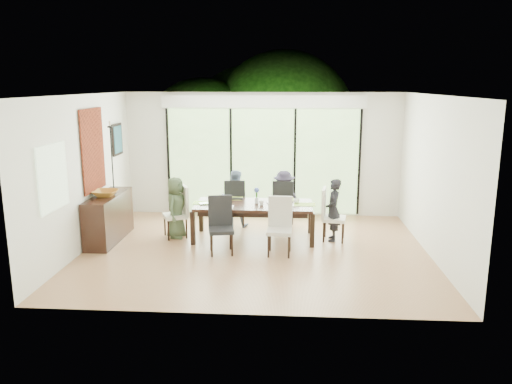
# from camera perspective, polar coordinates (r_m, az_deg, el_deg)

# --- Properties ---
(floor) EXTENTS (6.00, 5.00, 0.01)m
(floor) POSITION_cam_1_polar(r_m,az_deg,el_deg) (8.86, -0.11, -6.71)
(floor) COLOR brown
(floor) RESTS_ON ground
(ceiling) EXTENTS (6.00, 5.00, 0.01)m
(ceiling) POSITION_cam_1_polar(r_m,az_deg,el_deg) (8.38, -0.12, 11.10)
(ceiling) COLOR white
(ceiling) RESTS_ON wall_back
(wall_back) EXTENTS (6.00, 0.02, 2.70)m
(wall_back) POSITION_cam_1_polar(r_m,az_deg,el_deg) (10.99, 0.79, 4.31)
(wall_back) COLOR silver
(wall_back) RESTS_ON floor
(wall_front) EXTENTS (6.00, 0.02, 2.70)m
(wall_front) POSITION_cam_1_polar(r_m,az_deg,el_deg) (6.07, -1.75, -2.34)
(wall_front) COLOR white
(wall_front) RESTS_ON floor
(wall_left) EXTENTS (0.02, 5.00, 2.70)m
(wall_left) POSITION_cam_1_polar(r_m,az_deg,el_deg) (9.22, -19.13, 2.06)
(wall_left) COLOR silver
(wall_left) RESTS_ON floor
(wall_right) EXTENTS (0.02, 5.00, 2.70)m
(wall_right) POSITION_cam_1_polar(r_m,az_deg,el_deg) (8.84, 19.76, 1.59)
(wall_right) COLOR silver
(wall_right) RESTS_ON floor
(glass_doors) EXTENTS (4.20, 0.02, 2.30)m
(glass_doors) POSITION_cam_1_polar(r_m,az_deg,el_deg) (10.97, 0.78, 3.50)
(glass_doors) COLOR #598C3F
(glass_doors) RESTS_ON wall_back
(blinds_header) EXTENTS (4.40, 0.06, 0.28)m
(blinds_header) POSITION_cam_1_polar(r_m,az_deg,el_deg) (10.84, 0.80, 10.30)
(blinds_header) COLOR white
(blinds_header) RESTS_ON wall_back
(mullion_a) EXTENTS (0.05, 0.04, 2.30)m
(mullion_a) POSITION_cam_1_polar(r_m,az_deg,el_deg) (11.27, -9.97, 3.55)
(mullion_a) COLOR black
(mullion_a) RESTS_ON wall_back
(mullion_b) EXTENTS (0.05, 0.04, 2.30)m
(mullion_b) POSITION_cam_1_polar(r_m,az_deg,el_deg) (11.02, -2.87, 3.53)
(mullion_b) COLOR black
(mullion_b) RESTS_ON wall_back
(mullion_c) EXTENTS (0.05, 0.04, 2.30)m
(mullion_c) POSITION_cam_1_polar(r_m,az_deg,el_deg) (10.95, 4.45, 3.45)
(mullion_c) COLOR black
(mullion_c) RESTS_ON wall_back
(mullion_d) EXTENTS (0.05, 0.04, 2.30)m
(mullion_d) POSITION_cam_1_polar(r_m,az_deg,el_deg) (11.05, 11.74, 3.31)
(mullion_d) COLOR black
(mullion_d) RESTS_ON wall_back
(side_window) EXTENTS (0.02, 0.90, 1.00)m
(side_window) POSITION_cam_1_polar(r_m,az_deg,el_deg) (8.11, -22.19, 1.56)
(side_window) COLOR #8CAD7F
(side_window) RESTS_ON wall_left
(deck) EXTENTS (6.00, 1.80, 0.10)m
(deck) POSITION_cam_1_polar(r_m,az_deg,el_deg) (12.13, 1.00, -1.66)
(deck) COLOR #503B22
(deck) RESTS_ON ground
(rail_top) EXTENTS (6.00, 0.08, 0.06)m
(rail_top) POSITION_cam_1_polar(r_m,az_deg,el_deg) (12.78, 1.19, 1.82)
(rail_top) COLOR brown
(rail_top) RESTS_ON deck
(foliage_left) EXTENTS (3.20, 3.20, 3.20)m
(foliage_left) POSITION_cam_1_polar(r_m,az_deg,el_deg) (13.84, -6.11, 6.28)
(foliage_left) COLOR #14380F
(foliage_left) RESTS_ON ground
(foliage_mid) EXTENTS (4.00, 4.00, 4.00)m
(foliage_mid) POSITION_cam_1_polar(r_m,az_deg,el_deg) (14.20, 3.15, 7.95)
(foliage_mid) COLOR #14380F
(foliage_mid) RESTS_ON ground
(foliage_right) EXTENTS (2.80, 2.80, 2.80)m
(foliage_right) POSITION_cam_1_polar(r_m,az_deg,el_deg) (13.55, 10.74, 5.24)
(foliage_right) COLOR #14380F
(foliage_right) RESTS_ON ground
(foliage_far) EXTENTS (3.60, 3.60, 3.60)m
(foliage_far) POSITION_cam_1_polar(r_m,az_deg,el_deg) (14.95, -0.69, 7.50)
(foliage_far) COLOR #14380F
(foliage_far) RESTS_ON ground
(table_top) EXTENTS (2.17, 1.00, 0.05)m
(table_top) POSITION_cam_1_polar(r_m,az_deg,el_deg) (9.33, -0.26, -1.52)
(table_top) COLOR black
(table_top) RESTS_ON floor
(table_apron) EXTENTS (1.99, 0.81, 0.09)m
(table_apron) POSITION_cam_1_polar(r_m,az_deg,el_deg) (9.35, -0.26, -2.00)
(table_apron) COLOR black
(table_apron) RESTS_ON floor
(table_leg_fl) EXTENTS (0.08, 0.08, 0.62)m
(table_leg_fl) POSITION_cam_1_polar(r_m,az_deg,el_deg) (9.15, -7.23, -4.11)
(table_leg_fl) COLOR black
(table_leg_fl) RESTS_ON floor
(table_leg_fr) EXTENTS (0.08, 0.08, 0.62)m
(table_leg_fr) POSITION_cam_1_polar(r_m,az_deg,el_deg) (8.99, 6.45, -4.37)
(table_leg_fr) COLOR black
(table_leg_fr) RESTS_ON floor
(table_leg_bl) EXTENTS (0.08, 0.08, 0.62)m
(table_leg_bl) POSITION_cam_1_polar(r_m,az_deg,el_deg) (9.96, -6.29, -2.71)
(table_leg_bl) COLOR black
(table_leg_bl) RESTS_ON floor
(table_leg_br) EXTENTS (0.08, 0.08, 0.62)m
(table_leg_br) POSITION_cam_1_polar(r_m,az_deg,el_deg) (9.82, 6.23, -2.93)
(table_leg_br) COLOR black
(table_leg_br) RESTS_ON floor
(chair_left_end) EXTENTS (0.55, 0.55, 1.00)m
(chair_left_end) POSITION_cam_1_polar(r_m,az_deg,el_deg) (9.59, -9.24, -2.25)
(chair_left_end) COLOR white
(chair_left_end) RESTS_ON floor
(chair_right_end) EXTENTS (0.47, 0.47, 1.00)m
(chair_right_end) POSITION_cam_1_polar(r_m,az_deg,el_deg) (9.39, 8.93, -2.56)
(chair_right_end) COLOR white
(chair_right_end) RESTS_ON floor
(chair_far_left) EXTENTS (0.45, 0.45, 1.00)m
(chair_far_left) POSITION_cam_1_polar(r_m,az_deg,el_deg) (10.23, -2.43, -1.17)
(chair_far_left) COLOR black
(chair_far_left) RESTS_ON floor
(chair_far_right) EXTENTS (0.44, 0.44, 1.00)m
(chair_far_right) POSITION_cam_1_polar(r_m,az_deg,el_deg) (10.17, 3.18, -1.26)
(chair_far_right) COLOR black
(chair_far_right) RESTS_ON floor
(chair_near_left) EXTENTS (0.49, 0.49, 1.00)m
(chair_near_left) POSITION_cam_1_polar(r_m,az_deg,el_deg) (8.59, -4.01, -3.85)
(chair_near_left) COLOR black
(chair_near_left) RESTS_ON floor
(chair_near_right) EXTENTS (0.43, 0.43, 1.00)m
(chair_near_right) POSITION_cam_1_polar(r_m,az_deg,el_deg) (8.51, 2.69, -3.98)
(chair_near_right) COLOR beige
(chair_near_right) RESTS_ON floor
(person_left_end) EXTENTS (0.43, 0.60, 1.17)m
(person_left_end) POSITION_cam_1_polar(r_m,az_deg,el_deg) (9.57, -9.14, -1.75)
(person_left_end) COLOR #425438
(person_left_end) RESTS_ON floor
(person_right_end) EXTENTS (0.36, 0.56, 1.17)m
(person_right_end) POSITION_cam_1_polar(r_m,az_deg,el_deg) (9.36, 8.82, -2.05)
(person_right_end) COLOR black
(person_right_end) RESTS_ON floor
(person_far_left) EXTENTS (0.56, 0.37, 1.17)m
(person_far_left) POSITION_cam_1_polar(r_m,az_deg,el_deg) (10.19, -2.45, -0.73)
(person_far_left) COLOR slate
(person_far_left) RESTS_ON floor
(person_far_right) EXTENTS (0.59, 0.42, 1.17)m
(person_far_right) POSITION_cam_1_polar(r_m,az_deg,el_deg) (10.13, 3.18, -0.81)
(person_far_right) COLOR #241F2F
(person_far_right) RESTS_ON floor
(placemat_left) EXTENTS (0.40, 0.29, 0.01)m
(placemat_left) POSITION_cam_1_polar(r_m,az_deg,el_deg) (9.44, -6.02, -1.24)
(placemat_left) COLOR #89C546
(placemat_left) RESTS_ON table_top
(placemat_right) EXTENTS (0.40, 0.29, 0.01)m
(placemat_right) POSITION_cam_1_polar(r_m,az_deg,el_deg) (9.31, 5.59, -1.43)
(placemat_right) COLOR olive
(placemat_right) RESTS_ON table_top
(placemat_far_l) EXTENTS (0.40, 0.29, 0.01)m
(placemat_far_l) POSITION_cam_1_polar(r_m,az_deg,el_deg) (9.75, -2.73, -0.74)
(placemat_far_l) COLOR #97B03E
(placemat_far_l) RESTS_ON table_top
(placemat_far_r) EXTENTS (0.40, 0.29, 0.01)m
(placemat_far_r) POSITION_cam_1_polar(r_m,az_deg,el_deg) (9.69, 3.16, -0.83)
(placemat_far_r) COLOR olive
(placemat_far_r) RESTS_ON table_top
(placemat_paper) EXTENTS (0.40, 0.29, 0.01)m
(placemat_paper) POSITION_cam_1_polar(r_m,az_deg,el_deg) (9.09, -3.85, -1.73)
(placemat_paper) COLOR white
(placemat_paper) RESTS_ON table_top
(tablet_far_l) EXTENTS (0.24, 0.16, 0.01)m
(tablet_far_l) POSITION_cam_1_polar(r_m,az_deg,el_deg) (9.69, -2.17, -0.77)
(tablet_far_l) COLOR black
(tablet_far_l) RESTS_ON table_top
(tablet_far_r) EXTENTS (0.22, 0.15, 0.01)m
(tablet_far_r) POSITION_cam_1_polar(r_m,az_deg,el_deg) (9.64, 2.86, -0.85)
(tablet_far_r) COLOR black
(tablet_far_r) RESTS_ON table_top
(papers) EXTENTS (0.27, 0.20, 0.00)m
(papers) POSITION_cam_1_polar(r_m,az_deg,el_deg) (9.25, 4.05, -1.48)
(papers) COLOR white
(papers) RESTS_ON table_top
(platter_base) EXTENTS (0.24, 0.24, 0.02)m
(platter_base) POSITION_cam_1_polar(r_m,az_deg,el_deg) (9.09, -3.86, -1.65)
(platter_base) COLOR white
(platter_base) RESTS_ON table_top
(platter_snacks) EXTENTS (0.18, 0.18, 0.01)m
(platter_snacks) POSITION_cam_1_polar(r_m,az_deg,el_deg) (9.08, -3.86, -1.55)
(platter_snacks) COLOR #D85D19
(platter_snacks) RESTS_ON table_top
(vase) EXTENTS (0.07, 0.07, 0.11)m
(vase) POSITION_cam_1_polar(r_m,az_deg,el_deg) (9.36, 0.07, -0.96)
(vase) COLOR silver
(vase) RESTS_ON table_top
(hyacinth_stems) EXTENTS (0.04, 0.04, 0.14)m
(hyacinth_stems) POSITION_cam_1_polar(r_m,az_deg,el_deg) (9.33, 0.07, -0.32)
(hyacinth_stems) COLOR #337226
(hyacinth_stems) RESTS_ON table_top
(hyacinth_blooms) EXTENTS (0.10, 0.10, 0.10)m
(hyacinth_blooms) POSITION_cam_1_polar(r_m,az_deg,el_deg) (9.31, 0.07, 0.23)
(hyacinth_blooms) COLOR #4557AD
(hyacinth_blooms) RESTS_ON table_top
(laptop) EXTENTS (0.35, 0.31, 0.02)m
(laptop) POSITION_cam_1_polar(r_m,az_deg,el_deg) (9.32, -5.52, -1.34)
(laptop) COLOR silver
(laptop) RESTS_ON table_top
(cup_a) EXTENTS (0.14, 0.14, 0.09)m
(cup_a) POSITION_cam_1_polar(r_m,az_deg,el_deg) (9.53, -4.39, -0.82)
(cup_a) COLOR white
(cup_a) RESTS_ON table_top
(cup_b) EXTENTS (0.13, 0.13, 0.08)m
(cup_b) POSITION_cam_1_polar(r_m,az_deg,el_deg) (9.21, 0.63, -1.27)
(cup_b) COLOR white
(cup_b) RESTS_ON table_top
(cup_c) EXTENTS (0.13, 0.13, 0.09)m
(cup_c) POSITION_cam_1_polar(r_m,az_deg,el_deg) (9.39, 4.66, -1.03)
(cup_c) COLOR white
(cup_c) RESTS_ON table_top
(book) EXTENTS (0.19, 0.23, 0.02)m
(book) POSITION_cam_1_polar(r_m,az_deg,el_deg) (9.36, 1.29, -1.26)
(book) COLOR white
(book) RESTS_ON table_top
(sideboard) EXTENTS (0.43, 1.54, 0.87)m
(sideboard) POSITION_cam_1_polar(r_m,az_deg,el_deg) (9.69, -16.46, -2.84)
(sideboard) COLOR black
(sideboard) RESTS_ON floor
(bowl) EXTENTS (0.46, 0.46, 0.11)m
(bowl) POSITION_cam_1_polar(r_m,az_deg,el_deg) (9.49, -16.85, -0.14)
(bowl) COLOR #986421
(bowl) RESTS_ON sideboard
(candlestick_base) EXTENTS (0.10, 0.10, 0.04)m
(candlestick_base) POSITION_cam_1_polar(r_m,az_deg,el_deg) (9.91, -15.93, 0.22)
(candlestick_base) COLOR black
(candlestick_base) RESTS_ON sideboard
(candlestick_shaft) EXTENTS (0.02, 0.02, 1.20)m
(candlestick_shaft) POSITION_cam_1_polar(r_m,az_deg,el_deg) (9.80, -16.14, 3.69)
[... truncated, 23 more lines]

